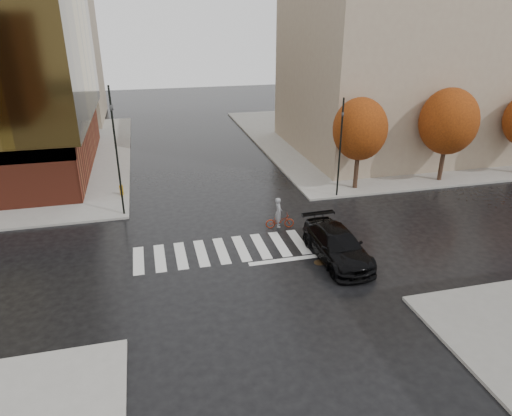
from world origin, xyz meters
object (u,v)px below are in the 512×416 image
Objects in this scene: sedan at (337,245)px; traffic_light_nw at (115,143)px; cyclist at (279,218)px; traffic_light_ne at (341,142)px; fire_hydrant at (121,189)px.

traffic_light_nw is (-10.90, 8.41, 3.97)m from sedan.
sedan is at bearing -149.52° from cyclist.
cyclist is at bearing 90.34° from traffic_light_nw.
cyclist is (-1.84, 4.30, -0.14)m from sedan.
cyclist is 7.33m from traffic_light_ne.
traffic_light_nw is 10.52× the size of fire_hydrant.
sedan is at bearing 77.10° from traffic_light_nw.
traffic_light_ne is (5.34, 3.80, 3.27)m from cyclist.
traffic_light_nw is 5.40m from fire_hydrant.
sedan is 0.70× the size of traffic_light_nw.
traffic_light_ne reaches higher than fire_hydrant.
traffic_light_ne is (14.40, -0.31, -0.85)m from traffic_light_nw.
traffic_light_nw is at bearing -86.62° from fire_hydrant.
cyclist reaches higher than fire_hydrant.
sedan is 0.83× the size of traffic_light_ne.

